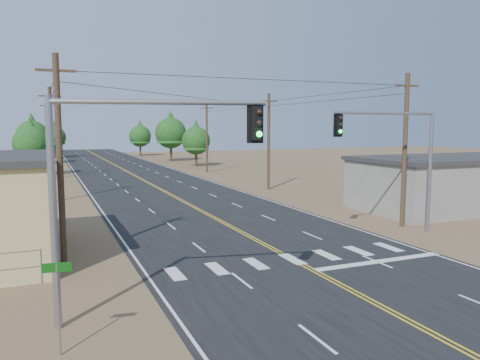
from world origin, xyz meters
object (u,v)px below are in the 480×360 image
building_right (451,184)px  signal_mast_left (119,170)px  signal_mast_right (403,150)px  street_sign (58,294)px

building_right → signal_mast_left: size_ratio=1.98×
signal_mast_left → signal_mast_right: (17.64, 6.54, -0.02)m
signal_mast_right → street_sign: bearing=-154.8°
building_right → street_sign: bearing=-155.0°
building_right → signal_mast_right: signal_mast_right is taller
building_right → street_sign: 33.11m
building_right → signal_mast_left: 30.78m
signal_mast_left → street_sign: signal_mast_left is taller
street_sign → signal_mast_right: bearing=32.4°
building_right → signal_mast_right: 12.32m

